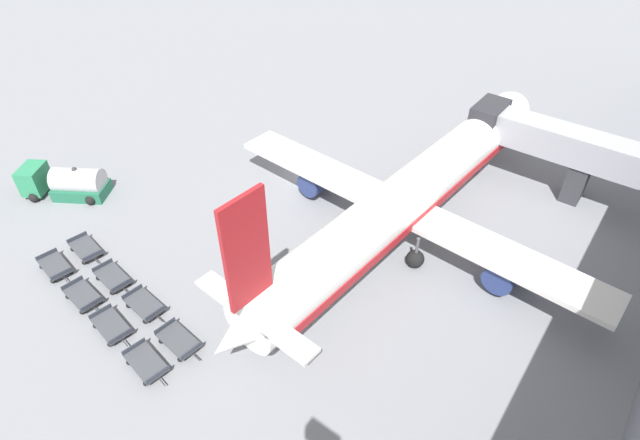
{
  "coord_description": "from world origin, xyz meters",
  "views": [
    {
      "loc": [
        24.9,
        -30.3,
        26.87
      ],
      "look_at": [
        6.32,
        -5.75,
        1.68
      ],
      "focal_mm": 28.0,
      "sensor_mm": 36.0,
      "label": 1
    }
  ],
  "objects_px": {
    "baggage_dolly_row_mid_a_col_b": "(113,277)",
    "baggage_dolly_row_mid_a_col_d": "(179,341)",
    "baggage_dolly_row_near_col_a": "(55,266)",
    "airplane": "(409,196)",
    "baggage_dolly_row_near_col_b": "(83,296)",
    "baggage_dolly_row_mid_a_col_a": "(86,249)",
    "baggage_dolly_row_near_col_c": "(111,326)",
    "baggage_dolly_row_near_col_d": "(146,363)",
    "baggage_dolly_row_mid_a_col_c": "(145,305)",
    "fuel_tanker_secondary": "(69,183)"
  },
  "relations": [
    {
      "from": "baggage_dolly_row_near_col_b",
      "to": "fuel_tanker_secondary",
      "type": "bearing_deg",
      "value": 151.39
    },
    {
      "from": "baggage_dolly_row_near_col_d",
      "to": "baggage_dolly_row_mid_a_col_d",
      "type": "xyz_separation_m",
      "value": [
        0.28,
        2.34,
        0.0
      ]
    },
    {
      "from": "baggage_dolly_row_near_col_b",
      "to": "baggage_dolly_row_mid_a_col_d",
      "type": "distance_m",
      "value": 8.52
    },
    {
      "from": "baggage_dolly_row_mid_a_col_d",
      "to": "baggage_dolly_row_near_col_a",
      "type": "bearing_deg",
      "value": -175.12
    },
    {
      "from": "airplane",
      "to": "baggage_dolly_row_near_col_a",
      "type": "xyz_separation_m",
      "value": [
        -18.57,
        -20.03,
        -3.06
      ]
    },
    {
      "from": "baggage_dolly_row_near_col_c",
      "to": "baggage_dolly_row_near_col_d",
      "type": "bearing_deg",
      "value": -5.62
    },
    {
      "from": "fuel_tanker_secondary",
      "to": "baggage_dolly_row_near_col_d",
      "type": "height_order",
      "value": "fuel_tanker_secondary"
    },
    {
      "from": "baggage_dolly_row_near_col_d",
      "to": "baggage_dolly_row_mid_a_col_b",
      "type": "relative_size",
      "value": 1.0
    },
    {
      "from": "fuel_tanker_secondary",
      "to": "baggage_dolly_row_near_col_d",
      "type": "relative_size",
      "value": 2.0
    },
    {
      "from": "baggage_dolly_row_near_col_a",
      "to": "baggage_dolly_row_mid_a_col_a",
      "type": "relative_size",
      "value": 1.0
    },
    {
      "from": "baggage_dolly_row_near_col_b",
      "to": "baggage_dolly_row_near_col_c",
      "type": "xyz_separation_m",
      "value": [
        3.91,
        -0.4,
        0.0
      ]
    },
    {
      "from": "baggage_dolly_row_mid_a_col_a",
      "to": "baggage_dolly_row_mid_a_col_c",
      "type": "distance_m",
      "value": 8.41
    },
    {
      "from": "baggage_dolly_row_mid_a_col_b",
      "to": "baggage_dolly_row_near_col_d",
      "type": "bearing_deg",
      "value": -21.71
    },
    {
      "from": "airplane",
      "to": "fuel_tanker_secondary",
      "type": "distance_m",
      "value": 29.95
    },
    {
      "from": "baggage_dolly_row_mid_a_col_d",
      "to": "baggage_dolly_row_near_col_d",
      "type": "bearing_deg",
      "value": -96.85
    },
    {
      "from": "airplane",
      "to": "baggage_dolly_row_mid_a_col_a",
      "type": "xyz_separation_m",
      "value": [
        -18.48,
        -17.51,
        -3.06
      ]
    },
    {
      "from": "fuel_tanker_secondary",
      "to": "baggage_dolly_row_near_col_a",
      "type": "bearing_deg",
      "value": -38.22
    },
    {
      "from": "baggage_dolly_row_near_col_b",
      "to": "baggage_dolly_row_mid_a_col_a",
      "type": "distance_m",
      "value": 5.16
    },
    {
      "from": "baggage_dolly_row_near_col_d",
      "to": "baggage_dolly_row_mid_a_col_a",
      "type": "height_order",
      "value": "same"
    },
    {
      "from": "baggage_dolly_row_mid_a_col_b",
      "to": "baggage_dolly_row_mid_a_col_d",
      "type": "bearing_deg",
      "value": -5.79
    },
    {
      "from": "baggage_dolly_row_near_col_b",
      "to": "baggage_dolly_row_near_col_d",
      "type": "height_order",
      "value": "same"
    },
    {
      "from": "baggage_dolly_row_near_col_c",
      "to": "baggage_dolly_row_mid_a_col_d",
      "type": "bearing_deg",
      "value": 23.24
    },
    {
      "from": "baggage_dolly_row_mid_a_col_a",
      "to": "baggage_dolly_row_near_col_a",
      "type": "bearing_deg",
      "value": -91.97
    },
    {
      "from": "baggage_dolly_row_near_col_a",
      "to": "airplane",
      "type": "bearing_deg",
      "value": 47.17
    },
    {
      "from": "baggage_dolly_row_mid_a_col_a",
      "to": "baggage_dolly_row_mid_a_col_b",
      "type": "distance_m",
      "value": 4.41
    },
    {
      "from": "baggage_dolly_row_mid_a_col_a",
      "to": "baggage_dolly_row_mid_a_col_c",
      "type": "xyz_separation_m",
      "value": [
        8.37,
        -0.86,
        0.0
      ]
    },
    {
      "from": "baggage_dolly_row_near_col_b",
      "to": "baggage_dolly_row_mid_a_col_a",
      "type": "xyz_separation_m",
      "value": [
        -4.22,
        2.96,
        0.0
      ]
    },
    {
      "from": "fuel_tanker_secondary",
      "to": "baggage_dolly_row_mid_a_col_d",
      "type": "relative_size",
      "value": 2.01
    },
    {
      "from": "baggage_dolly_row_near_col_a",
      "to": "baggage_dolly_row_mid_a_col_b",
      "type": "height_order",
      "value": "same"
    },
    {
      "from": "baggage_dolly_row_mid_a_col_c",
      "to": "baggage_dolly_row_near_col_b",
      "type": "bearing_deg",
      "value": -153.14
    },
    {
      "from": "fuel_tanker_secondary",
      "to": "baggage_dolly_row_near_col_d",
      "type": "xyz_separation_m",
      "value": [
        20.34,
        -7.49,
        -0.78
      ]
    },
    {
      "from": "baggage_dolly_row_near_col_d",
      "to": "baggage_dolly_row_mid_a_col_d",
      "type": "bearing_deg",
      "value": 83.15
    },
    {
      "from": "airplane",
      "to": "baggage_dolly_row_mid_a_col_c",
      "type": "height_order",
      "value": "airplane"
    },
    {
      "from": "fuel_tanker_secondary",
      "to": "baggage_dolly_row_near_col_c",
      "type": "bearing_deg",
      "value": -23.68
    },
    {
      "from": "baggage_dolly_row_near_col_a",
      "to": "baggage_dolly_row_near_col_b",
      "type": "height_order",
      "value": "same"
    },
    {
      "from": "baggage_dolly_row_near_col_a",
      "to": "baggage_dolly_row_near_col_d",
      "type": "xyz_separation_m",
      "value": [
        12.42,
        -1.25,
        0.0
      ]
    },
    {
      "from": "airplane",
      "to": "fuel_tanker_secondary",
      "type": "relative_size",
      "value": 5.33
    },
    {
      "from": "baggage_dolly_row_near_col_b",
      "to": "baggage_dolly_row_mid_a_col_b",
      "type": "bearing_deg",
      "value": 86.55
    },
    {
      "from": "baggage_dolly_row_near_col_c",
      "to": "baggage_dolly_row_mid_a_col_c",
      "type": "xyz_separation_m",
      "value": [
        0.24,
        2.5,
        0.0
      ]
    },
    {
      "from": "airplane",
      "to": "fuel_tanker_secondary",
      "type": "bearing_deg",
      "value": -152.5
    },
    {
      "from": "baggage_dolly_row_mid_a_col_b",
      "to": "baggage_dolly_row_mid_a_col_c",
      "type": "distance_m",
      "value": 4.01
    },
    {
      "from": "baggage_dolly_row_near_col_d",
      "to": "baggage_dolly_row_mid_a_col_d",
      "type": "relative_size",
      "value": 1.01
    },
    {
      "from": "airplane",
      "to": "baggage_dolly_row_mid_a_col_a",
      "type": "relative_size",
      "value": 10.66
    },
    {
      "from": "baggage_dolly_row_mid_a_col_a",
      "to": "baggage_dolly_row_mid_a_col_b",
      "type": "bearing_deg",
      "value": -7.84
    },
    {
      "from": "airplane",
      "to": "baggage_dolly_row_near_col_b",
      "type": "height_order",
      "value": "airplane"
    },
    {
      "from": "fuel_tanker_secondary",
      "to": "baggage_dolly_row_mid_a_col_a",
      "type": "distance_m",
      "value": 8.87
    },
    {
      "from": "baggage_dolly_row_near_col_b",
      "to": "baggage_dolly_row_near_col_a",
      "type": "bearing_deg",
      "value": 174.25
    },
    {
      "from": "baggage_dolly_row_near_col_d",
      "to": "baggage_dolly_row_mid_a_col_b",
      "type": "xyz_separation_m",
      "value": [
        -7.96,
        3.17,
        0.0
      ]
    },
    {
      "from": "airplane",
      "to": "baggage_dolly_row_mid_a_col_d",
      "type": "bearing_deg",
      "value": -107.22
    },
    {
      "from": "airplane",
      "to": "baggage_dolly_row_near_col_d",
      "type": "bearing_deg",
      "value": -106.12
    }
  ]
}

